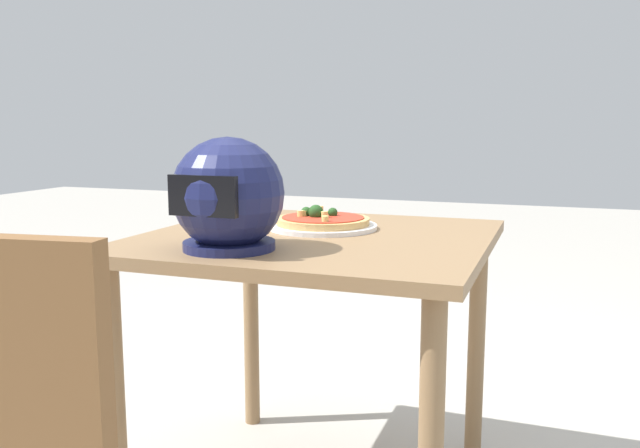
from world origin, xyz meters
name	(u,v)px	position (x,y,z in m)	size (l,w,h in m)	color
dining_table	(317,274)	(0.00, 0.00, 0.63)	(0.86, 0.84, 0.73)	olive
pizza_plate	(323,227)	(0.02, -0.09, 0.74)	(0.29, 0.29, 0.01)	white
pizza	(322,220)	(0.02, -0.09, 0.76)	(0.25, 0.25, 0.05)	tan
motorcycle_helmet	(228,196)	(0.11, 0.26, 0.85)	(0.25, 0.25, 0.25)	#191E4C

